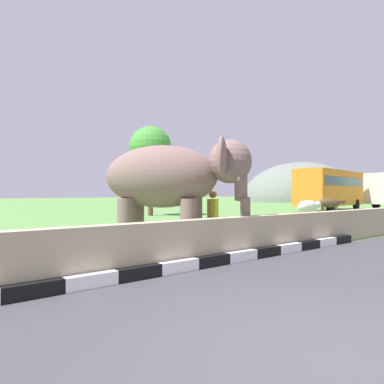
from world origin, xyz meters
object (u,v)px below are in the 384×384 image
cow_mid (330,203)px  bus_orange (331,187)px  cow_near (308,208)px  elephant (174,178)px  person_handler (213,215)px

cow_mid → bus_orange: bearing=29.1°
bus_orange → cow_mid: (-5.95, -3.31, -1.21)m
cow_near → cow_mid: (7.94, 3.38, 0.00)m
bus_orange → cow_mid: bearing=-150.9°
elephant → bus_orange: (23.20, 8.57, 0.12)m
person_handler → cow_mid: person_handler is taller
elephant → person_handler: elephant is taller
person_handler → cow_mid: bearing=18.7°
person_handler → cow_near: 8.27m
elephant → bus_orange: bearing=20.3°
bus_orange → cow_near: (-13.89, -6.70, -1.21)m
person_handler → cow_mid: (15.96, 5.40, -0.06)m
cow_mid → elephant: bearing=-163.1°
person_handler → bus_orange: size_ratio=0.16×
person_handler → elephant: bearing=173.5°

